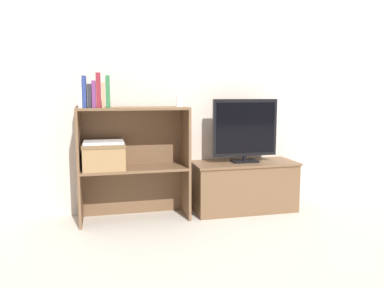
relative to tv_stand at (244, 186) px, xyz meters
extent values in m
plane|color=#BCB2A3|center=(-0.47, -0.18, -0.21)|extent=(16.00, 16.00, 0.00)
cube|color=beige|center=(-0.47, 0.22, 0.99)|extent=(10.00, 0.05, 2.40)
cube|color=brown|center=(0.00, 0.00, -0.01)|extent=(0.87, 0.37, 0.41)
cube|color=brown|center=(0.00, 0.00, 0.20)|extent=(0.89, 0.39, 0.02)
cube|color=black|center=(0.00, 0.00, 0.22)|extent=(0.22, 0.14, 0.02)
cylinder|color=black|center=(0.00, 0.00, 0.25)|extent=(0.04, 0.04, 0.04)
cube|color=black|center=(0.00, 0.00, 0.51)|extent=(0.57, 0.04, 0.48)
cube|color=black|center=(0.00, -0.02, 0.51)|extent=(0.52, 0.00, 0.43)
cube|color=brown|center=(-1.36, -0.02, 0.00)|extent=(0.02, 0.33, 0.43)
cube|color=brown|center=(-0.52, -0.02, 0.00)|extent=(0.02, 0.33, 0.43)
cube|color=brown|center=(-0.94, 0.14, 0.00)|extent=(0.82, 0.02, 0.43)
cube|color=brown|center=(-0.94, -0.02, 0.20)|extent=(0.82, 0.33, 0.02)
cube|color=brown|center=(-1.36, -0.02, 0.45)|extent=(0.02, 0.33, 0.48)
cube|color=brown|center=(-0.52, -0.02, 0.45)|extent=(0.02, 0.33, 0.48)
cube|color=brown|center=(-0.94, 0.14, 0.45)|extent=(0.82, 0.02, 0.48)
cube|color=brown|center=(-0.94, -0.02, 0.68)|extent=(0.82, 0.33, 0.02)
cube|color=silver|center=(-1.33, -0.08, 0.79)|extent=(0.02, 0.15, 0.20)
cube|color=navy|center=(-1.30, -0.08, 0.81)|extent=(0.03, 0.15, 0.23)
cube|color=#232328|center=(-1.27, -0.08, 0.78)|extent=(0.03, 0.15, 0.18)
cube|color=#6B2D66|center=(-1.23, -0.08, 0.79)|extent=(0.03, 0.14, 0.20)
cube|color=maroon|center=(-1.20, -0.08, 0.82)|extent=(0.03, 0.15, 0.26)
cube|color=tan|center=(-1.17, -0.08, 0.78)|extent=(0.02, 0.14, 0.19)
cube|color=#286638|center=(-1.13, -0.08, 0.81)|extent=(0.03, 0.16, 0.24)
cube|color=white|center=(-0.57, -0.02, 0.74)|extent=(0.05, 0.04, 0.09)
cylinder|color=silver|center=(-0.57, -0.02, 0.80)|extent=(0.01, 0.01, 0.03)
cube|color=#937047|center=(-1.17, -0.03, 0.31)|extent=(0.32, 0.29, 0.20)
cube|color=brown|center=(-1.17, -0.03, 0.40)|extent=(0.32, 0.30, 0.02)
cube|color=white|center=(-1.17, -0.03, 0.42)|extent=(0.30, 0.23, 0.02)
cylinder|color=#99999E|center=(-1.17, -0.03, 0.43)|extent=(0.02, 0.02, 0.00)
camera|label=1|loc=(-1.18, -2.98, 0.79)|focal=35.00mm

